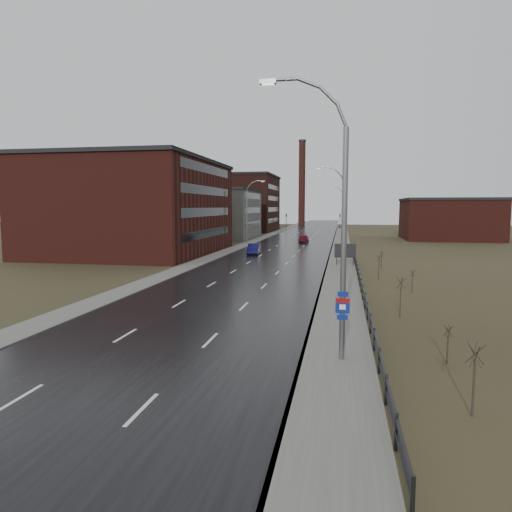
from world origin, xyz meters
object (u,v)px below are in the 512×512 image
at_px(streetlight_main, 336,223).
at_px(car_near, 254,249).
at_px(car_far, 304,239).
at_px(billboard, 345,251).

relative_size(streetlight_main, car_near, 2.67).
bearing_deg(streetlight_main, car_far, 95.88).
distance_m(billboard, car_near, 16.80).
height_order(streetlight_main, car_far, streetlight_main).
distance_m(streetlight_main, car_far, 67.06).
bearing_deg(streetlight_main, car_near, 105.45).
xyz_separation_m(streetlight_main, car_far, (-6.85, 66.50, -5.29)).
bearing_deg(billboard, car_near, 138.72).
distance_m(billboard, car_far, 35.05).
height_order(car_near, car_far, car_far).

